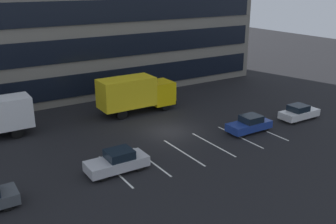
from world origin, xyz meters
name	(u,v)px	position (x,y,z in m)	size (l,w,h in m)	color
ground_plane	(169,131)	(0.00, 0.00, 0.00)	(120.00, 120.00, 0.00)	black
lot_markings	(198,148)	(0.00, -4.22, 0.00)	(14.14, 5.40, 0.01)	silver
box_truck_yellow_all	(136,93)	(-0.04, 5.87, 1.99)	(7.61, 2.52, 3.53)	yellow
sedan_white	(299,112)	(11.73, -3.89, 0.66)	(3.88, 1.63, 1.39)	white
sedan_silver	(117,161)	(-6.81, -4.30, 0.71)	(4.18, 1.75, 1.50)	silver
sedan_navy	(249,124)	(5.71, -3.73, 0.67)	(3.94, 1.65, 1.41)	navy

